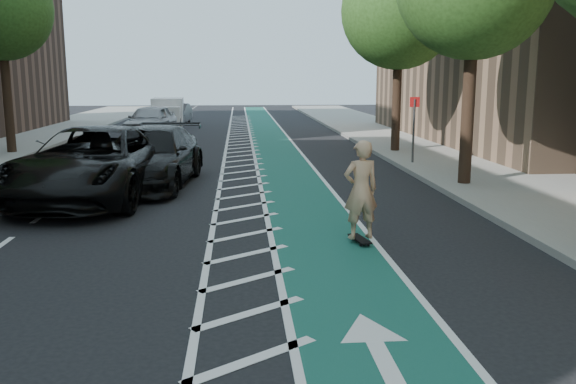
{
  "coord_description": "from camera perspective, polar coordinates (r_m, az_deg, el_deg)",
  "views": [
    {
      "loc": [
        1.39,
        -9.28,
        3.2
      ],
      "look_at": [
        2.27,
        1.69,
        1.1
      ],
      "focal_mm": 38.0,
      "sensor_mm": 36.0,
      "label": 1
    }
  ],
  "objects": [
    {
      "name": "car_silver",
      "position": [
        33.55,
        -12.75,
        6.52
      ],
      "size": [
        2.66,
        5.24,
        1.71
      ],
      "primitive_type": "imported",
      "rotation": [
        0.0,
        0.0,
        -0.13
      ],
      "color": "#A0A0A5",
      "rests_on": "ground"
    },
    {
      "name": "skateboard",
      "position": [
        11.95,
        6.73,
        -4.39
      ],
      "size": [
        0.35,
        0.79,
        0.1
      ],
      "rotation": [
        0.0,
        0.0,
        0.19
      ],
      "color": "black",
      "rests_on": "ground"
    },
    {
      "name": "ground",
      "position": [
        9.92,
        -12.54,
        -8.28
      ],
      "size": [
        120.0,
        120.0,
        0.0
      ],
      "primitive_type": "plane",
      "color": "black",
      "rests_on": "ground"
    },
    {
      "name": "suv_far",
      "position": [
        18.42,
        -12.73,
        3.23
      ],
      "size": [
        3.02,
        6.15,
        1.72
      ],
      "primitive_type": "imported",
      "rotation": [
        0.0,
        0.0,
        -0.11
      ],
      "color": "black",
      "rests_on": "ground"
    },
    {
      "name": "box_truck",
      "position": [
        40.6,
        -11.2,
        7.22
      ],
      "size": [
        2.1,
        4.35,
        1.78
      ],
      "rotation": [
        0.0,
        0.0,
        0.05
      ],
      "color": "silver",
      "rests_on": "ground"
    },
    {
      "name": "car_grey",
      "position": [
        42.32,
        -10.36,
        7.21
      ],
      "size": [
        1.83,
        4.27,
        1.37
      ],
      "primitive_type": "imported",
      "rotation": [
        0.0,
        0.0,
        -0.09
      ],
      "color": "#525357",
      "rests_on": "ground"
    },
    {
      "name": "barrel_b",
      "position": [
        21.18,
        -16.28,
        2.71
      ],
      "size": [
        0.59,
        0.59,
        0.81
      ],
      "color": "#DB510B",
      "rests_on": "ground"
    },
    {
      "name": "sign_post",
      "position": [
        22.25,
        11.68,
        5.81
      ],
      "size": [
        0.35,
        0.08,
        2.47
      ],
      "color": "#4C4C4C",
      "rests_on": "ground"
    },
    {
      "name": "bike_lane",
      "position": [
        19.61,
        0.17,
        1.42
      ],
      "size": [
        2.0,
        90.0,
        0.01
      ],
      "primitive_type": "cube",
      "color": "#175242",
      "rests_on": "ground"
    },
    {
      "name": "skateboarder",
      "position": [
        11.73,
        6.83,
        0.2
      ],
      "size": [
        0.77,
        0.58,
        1.91
      ],
      "primitive_type": "imported",
      "rotation": [
        0.0,
        0.0,
        3.33
      ],
      "color": "tan",
      "rests_on": "skateboard"
    },
    {
      "name": "tree_r_d",
      "position": [
        26.24,
        10.2,
        16.26
      ],
      "size": [
        4.2,
        4.2,
        7.9
      ],
      "color": "#382619",
      "rests_on": "ground"
    },
    {
      "name": "suv_near",
      "position": [
        16.78,
        -17.63,
        2.57
      ],
      "size": [
        3.89,
        7.13,
        1.9
      ],
      "primitive_type": "imported",
      "rotation": [
        0.0,
        0.0,
        -0.11
      ],
      "color": "black",
      "rests_on": "ground"
    },
    {
      "name": "barrel_c",
      "position": [
        24.55,
        -17.29,
        3.73
      ],
      "size": [
        0.61,
        0.61,
        0.83
      ],
      "color": "#D9410B",
      "rests_on": "ground"
    },
    {
      "name": "curb_right",
      "position": [
        20.34,
        11.62,
        1.75
      ],
      "size": [
        0.12,
        90.0,
        0.16
      ],
      "primitive_type": "cube",
      "color": "gray",
      "rests_on": "ground"
    },
    {
      "name": "sidewalk_right",
      "position": [
        21.15,
        18.01,
        1.77
      ],
      "size": [
        5.0,
        90.0,
        0.15
      ],
      "primitive_type": "cube",
      "color": "gray",
      "rests_on": "ground"
    },
    {
      "name": "buffer_strip",
      "position": [
        19.55,
        -4.22,
        1.36
      ],
      "size": [
        1.4,
        90.0,
        0.01
      ],
      "primitive_type": "cube",
      "color": "silver",
      "rests_on": "ground"
    },
    {
      "name": "barrel_a",
      "position": [
        15.77,
        -23.74,
        -0.2
      ],
      "size": [
        0.69,
        0.69,
        0.93
      ],
      "color": "#ED570C",
      "rests_on": "ground"
    }
  ]
}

